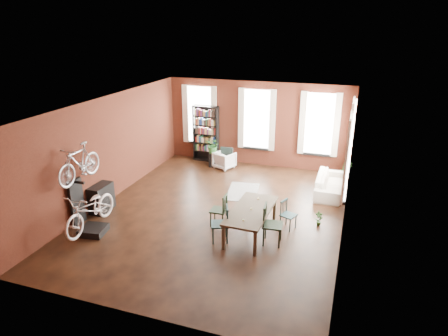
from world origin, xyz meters
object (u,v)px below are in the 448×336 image
at_px(dining_chair_b, 219,210).
at_px(dining_chair_d, 288,215).
at_px(white_armchair, 224,159).
at_px(cream_sofa, 330,181).
at_px(bicycle_floor, 88,193).
at_px(dining_chair_a, 220,224).
at_px(dining_table, 251,222).
at_px(plant_stand, 213,160).
at_px(bike_trainer, 94,230).
at_px(dining_chair_c, 273,225).
at_px(bookshelf, 206,134).
at_px(console_table, 101,198).

height_order(dining_chair_b, dining_chair_d, dining_chair_b).
bearing_deg(dining_chair_b, white_armchair, -164.13).
distance_m(cream_sofa, bicycle_floor, 7.42).
height_order(dining_chair_a, dining_chair_d, dining_chair_a).
xyz_separation_m(dining_table, dining_chair_d, (0.87, 0.61, 0.04)).
xyz_separation_m(dining_table, bicycle_floor, (-3.93, -1.31, 0.81)).
bearing_deg(dining_chair_a, white_armchair, 175.83).
distance_m(dining_chair_d, bicycle_floor, 5.23).
bearing_deg(dining_table, plant_stand, 122.77).
height_order(dining_chair_a, bike_trainer, dining_chair_a).
xyz_separation_m(dining_table, bike_trainer, (-3.92, -1.31, -0.26)).
distance_m(dining_chair_a, dining_chair_b, 0.81).
bearing_deg(bike_trainer, dining_chair_b, 26.66).
height_order(white_armchair, cream_sofa, cream_sofa).
relative_size(dining_chair_c, bookshelf, 0.47).
relative_size(dining_chair_a, dining_chair_d, 1.18).
bearing_deg(bookshelf, dining_chair_a, -65.71).
height_order(dining_chair_c, cream_sofa, dining_chair_c).
bearing_deg(dining_chair_b, cream_sofa, 139.73).
bearing_deg(bike_trainer, plant_stand, 78.34).
xyz_separation_m(bookshelf, console_table, (-1.28, -5.20, -0.70)).
relative_size(white_armchair, bicycle_floor, 0.35).
distance_m(dining_chair_b, cream_sofa, 4.21).
relative_size(cream_sofa, console_table, 2.60).
distance_m(bike_trainer, bicycle_floor, 1.08).
height_order(dining_table, dining_chair_a, dining_chair_a).
distance_m(white_armchair, plant_stand, 0.46).
bearing_deg(white_armchair, dining_table, 138.77).
xyz_separation_m(dining_chair_d, console_table, (-5.38, -0.68, 0.00)).
bearing_deg(console_table, bookshelf, 76.17).
relative_size(dining_chair_a, plant_stand, 1.76).
distance_m(dining_chair_d, plant_stand, 5.31).
height_order(dining_table, white_armchair, dining_table).
height_order(dining_table, dining_chair_d, dining_chair_d).
bearing_deg(bike_trainer, dining_chair_d, 21.84).
bearing_deg(bike_trainer, bookshelf, 83.88).
distance_m(cream_sofa, console_table, 7.15).
height_order(dining_chair_d, cream_sofa, cream_sofa).
bearing_deg(dining_table, dining_chair_a, -136.68).
xyz_separation_m(dining_chair_b, bookshelf, (-2.28, 4.95, 0.64)).
bearing_deg(dining_chair_c, white_armchair, 25.67).
bearing_deg(plant_stand, dining_chair_d, -47.42).
xyz_separation_m(dining_chair_c, bookshelf, (-3.86, 5.42, 0.58)).
distance_m(dining_chair_a, console_table, 3.89).
bearing_deg(dining_chair_d, bicycle_floor, 133.00).
bearing_deg(bookshelf, bike_trainer, -96.12).
xyz_separation_m(dining_table, white_armchair, (-2.26, 4.52, -0.01)).
bearing_deg(dining_table, bike_trainer, -159.76).
xyz_separation_m(dining_chair_a, cream_sofa, (2.37, 4.01, -0.06)).
bearing_deg(dining_chair_b, bike_trainer, -64.23).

